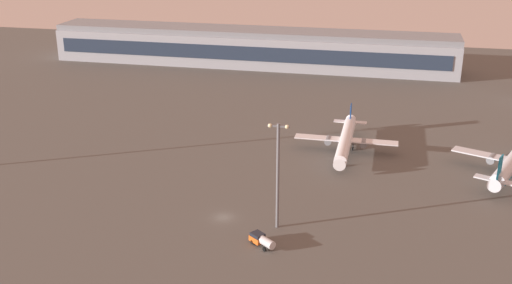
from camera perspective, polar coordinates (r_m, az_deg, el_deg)
ground_plane at (r=140.71m, az=-3.07°, el=-7.03°), size 416.00×416.00×0.00m
terminal_building at (r=278.60m, az=-0.45°, el=8.82°), size 180.75×22.40×16.40m
airplane_near_gate at (r=178.05m, az=8.38°, el=0.19°), size 29.70×38.24×9.84m
fuel_truck at (r=128.78m, az=0.55°, el=-9.12°), size 6.29×5.48×2.35m
apron_light_east at (r=130.48m, az=2.06°, el=-2.54°), size 4.80×0.90×24.24m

